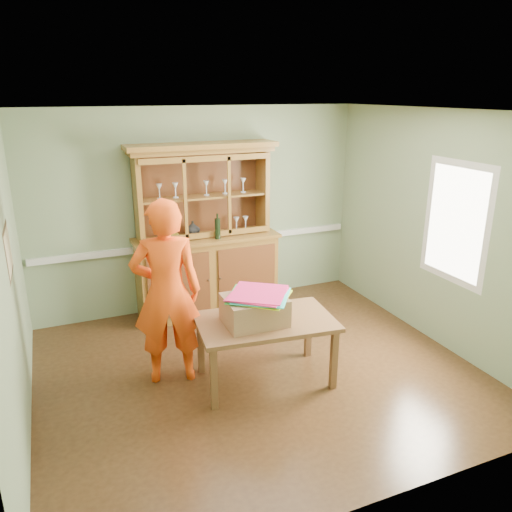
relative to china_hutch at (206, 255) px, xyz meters
name	(u,v)px	position (x,y,z in m)	size (l,w,h in m)	color
floor	(258,371)	(0.01, -1.74, -0.79)	(4.50, 4.50, 0.00)	#4C3018
ceiling	(258,111)	(0.01, -1.74, 1.91)	(4.50, 4.50, 0.00)	white
wall_back	(200,210)	(0.01, 0.26, 0.56)	(4.50, 4.50, 0.00)	gray
wall_left	(8,285)	(-2.24, -1.74, 0.56)	(4.00, 4.00, 0.00)	gray
wall_right	(436,229)	(2.26, -1.74, 0.56)	(4.00, 4.00, 0.00)	gray
wall_front	(379,340)	(0.01, -3.74, 0.56)	(4.50, 4.50, 0.00)	gray
chair_rail	(202,243)	(0.01, 0.23, 0.11)	(4.41, 0.05, 0.08)	silver
framed_map	(9,251)	(-2.22, -1.44, 0.76)	(0.03, 0.60, 0.46)	#332314
window_panel	(455,223)	(2.24, -2.04, 0.71)	(0.03, 0.96, 1.36)	silver
china_hutch	(206,255)	(0.00, 0.00, 0.00)	(1.92, 0.63, 2.26)	olive
dining_table	(266,327)	(0.02, -1.92, -0.19)	(1.45, 0.97, 0.69)	brown
cardboard_box	(254,310)	(-0.10, -1.93, 0.03)	(0.59, 0.47, 0.27)	#926D4B
kite_stack	(259,295)	(-0.07, -1.96, 0.20)	(0.72, 0.72, 0.05)	#CFF31E
person	(167,293)	(-0.87, -1.50, 0.17)	(0.70, 0.46, 1.93)	#FF4C10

